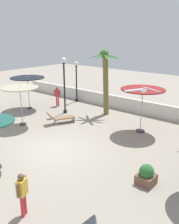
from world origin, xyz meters
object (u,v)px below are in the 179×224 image
object	(u,v)px
palm_tree_2	(105,75)
lounge_chair_1	(61,118)
patio_umbrella_2	(143,92)
patio_umbrella_1	(20,90)
lamp_post_0	(76,76)
seagull_0	(143,90)
guest_1	(57,95)
patio_umbrella_4	(27,79)
lamp_post_1	(64,78)
planter	(146,175)
guest_2	(22,191)

from	to	relation	value
palm_tree_2	lounge_chair_1	distance (m)	4.55
palm_tree_2	patio_umbrella_2	bearing A→B (deg)	-20.91
patio_umbrella_1	lounge_chair_1	size ratio (longest dim) A/B	1.37
lamp_post_0	seagull_0	size ratio (longest dim) A/B	3.72
lounge_chair_1	patio_umbrella_2	bearing A→B (deg)	23.61
lounge_chair_1	seagull_0	size ratio (longest dim) A/B	2.04
patio_umbrella_1	patio_umbrella_2	size ratio (longest dim) A/B	0.95
lounge_chair_1	guest_1	bearing A→B (deg)	139.96
palm_tree_2	lamp_post_0	size ratio (longest dim) A/B	1.35
patio_umbrella_2	patio_umbrella_4	size ratio (longest dim) A/B	1.05
lounge_chair_1	seagull_0	bearing A→B (deg)	-27.34
lamp_post_1	seagull_0	xyz separation A→B (m)	(9.70, -6.09, 1.47)
patio_umbrella_2	lounge_chair_1	xyz separation A→B (m)	(-4.88, -2.13, -2.12)
patio_umbrella_4	lamp_post_0	distance (m)	4.35
lounge_chair_1	planter	bearing A→B (deg)	-19.12
lamp_post_1	guest_1	xyz separation A→B (m)	(-1.84, 0.93, -1.76)
palm_tree_2	lamp_post_1	bearing A→B (deg)	-143.70
palm_tree_2	planter	world-z (taller)	palm_tree_2
guest_2	guest_1	bearing A→B (deg)	132.31
patio_umbrella_2	seagull_0	distance (m)	7.43
lamp_post_1	lounge_chair_1	world-z (taller)	lamp_post_1
lamp_post_0	patio_umbrella_1	bearing A→B (deg)	-78.68
patio_umbrella_2	lamp_post_1	world-z (taller)	lamp_post_1
patio_umbrella_4	palm_tree_2	size ratio (longest dim) A/B	0.56
patio_umbrella_1	guest_2	bearing A→B (deg)	-35.12
lounge_chair_1	patio_umbrella_1	bearing A→B (deg)	-133.46
guest_2	planter	size ratio (longest dim) A/B	1.84
patio_umbrella_4	guest_2	xyz separation A→B (m)	(10.09, -7.77, -1.49)
seagull_0	lamp_post_0	bearing A→B (deg)	141.08
patio_umbrella_2	planter	bearing A→B (deg)	-58.58
patio_umbrella_1	planter	xyz separation A→B (m)	(9.58, -0.88, -1.99)
patio_umbrella_2	seagull_0	bearing A→B (deg)	-62.14
lamp_post_0	lamp_post_1	bearing A→B (deg)	-61.77
guest_1	patio_umbrella_1	bearing A→B (deg)	-71.46
palm_tree_2	guest_1	world-z (taller)	palm_tree_2
patio_umbrella_2	lamp_post_0	xyz separation A→B (m)	(-7.96, 2.76, -0.24)
seagull_0	planter	size ratio (longest dim) A/B	1.12
guest_2	planter	distance (m)	4.86
patio_umbrella_4	planter	distance (m)	12.97
patio_umbrella_4	guest_1	distance (m)	2.74
patio_umbrella_4	lamp_post_0	xyz separation A→B (m)	(1.40, 4.11, -0.16)
patio_umbrella_4	lamp_post_0	world-z (taller)	lamp_post_0
palm_tree_2	lamp_post_1	distance (m)	3.03
patio_umbrella_4	palm_tree_2	world-z (taller)	palm_tree_2
lounge_chair_1	guest_2	xyz separation A→B (m)	(5.60, -7.00, 0.56)
lamp_post_1	patio_umbrella_1	bearing A→B (deg)	-94.68
seagull_0	lamp_post_1	bearing A→B (deg)	147.86
patio_umbrella_2	guest_1	distance (m)	8.32
patio_umbrella_1	guest_1	world-z (taller)	patio_umbrella_1
palm_tree_2	patio_umbrella_4	bearing A→B (deg)	-152.66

